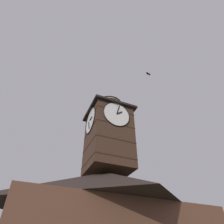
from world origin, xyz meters
name	(u,v)px	position (x,y,z in m)	size (l,w,h in m)	color
clock_tower	(108,134)	(0.68, -0.17, 13.12)	(4.88, 4.88, 9.66)	#422B1E
pine_tree_behind	(104,213)	(-1.82, -7.40, 6.91)	(6.54, 6.54, 17.12)	#473323
moon	(96,206)	(-13.69, -44.81, 16.42)	(2.07, 2.07, 2.07)	silver
flying_bird_high	(148,74)	(-2.82, 3.73, 20.25)	(0.66, 0.32, 0.15)	black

